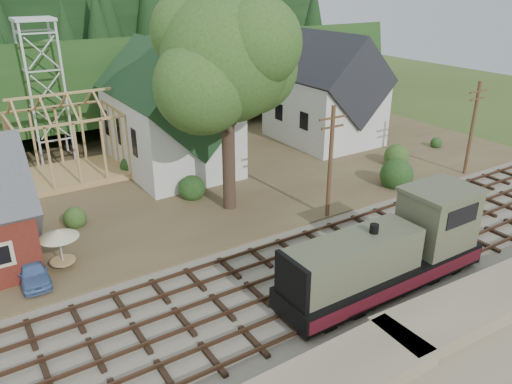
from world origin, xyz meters
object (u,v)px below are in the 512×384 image
car_red (362,138)px  car_blue (33,271)px  patio_set (59,235)px  locomotive (392,253)px

car_red → car_blue: bearing=90.1°
patio_set → car_blue: bearing=-161.6°
locomotive → car_red: 24.56m
car_red → patio_set: 31.15m
car_red → patio_set: (-30.17, -7.64, 1.43)m
car_red → patio_set: size_ratio=1.88×
car_blue → car_red: car_red is taller
car_red → patio_set: bearing=89.9°
locomotive → car_red: size_ratio=2.70×
locomotive → car_blue: size_ratio=3.36×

